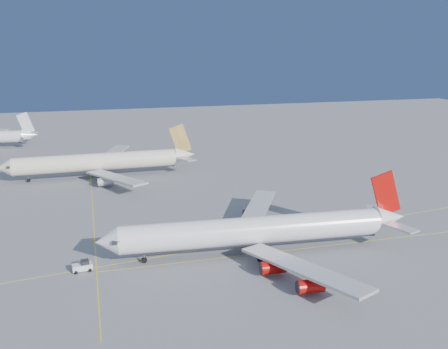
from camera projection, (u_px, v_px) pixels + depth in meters
The scene contains 5 objects.
ground at pixel (257, 230), 126.91m from camera, with size 500.00×500.00×0.00m, color slate.
taxiway_lines at pixel (195, 227), 129.05m from camera, with size 118.86×140.00×0.02m.
airliner_virgin at pixel (260, 231), 111.92m from camera, with size 71.85×64.43×17.72m.
airliner_etihad at pixel (101, 162), 175.66m from camera, with size 68.16×63.13×17.83m.
pushback_tug at pixel (83, 266), 104.03m from camera, with size 4.29×2.95×2.27m.
Camera 1 is at (-39.59, -112.54, 46.29)m, focal length 40.00 mm.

